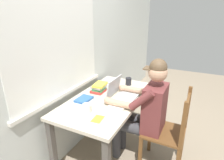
# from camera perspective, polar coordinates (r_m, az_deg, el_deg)

# --- Properties ---
(ground_plane) EXTENTS (8.00, 8.00, 0.00)m
(ground_plane) POSITION_cam_1_polar(r_m,az_deg,el_deg) (2.59, -1.16, -20.09)
(ground_plane) COLOR gray
(back_wall) EXTENTS (6.00, 0.08, 2.60)m
(back_wall) POSITION_cam_1_polar(r_m,az_deg,el_deg) (2.24, -11.66, 10.10)
(back_wall) COLOR beige
(back_wall) RESTS_ON ground
(desk) EXTENTS (1.35, 0.72, 0.73)m
(desk) POSITION_cam_1_polar(r_m,az_deg,el_deg) (2.24, -1.27, -7.63)
(desk) COLOR #BCB29E
(desk) RESTS_ON ground
(seated_person) EXTENTS (0.50, 0.60, 1.24)m
(seated_person) POSITION_cam_1_polar(r_m,az_deg,el_deg) (2.10, 9.89, -8.33)
(seated_person) COLOR brown
(seated_person) RESTS_ON ground
(wooden_chair) EXTENTS (0.42, 0.42, 0.94)m
(wooden_chair) POSITION_cam_1_polar(r_m,az_deg,el_deg) (2.17, 16.87, -14.90)
(wooden_chair) COLOR brown
(wooden_chair) RESTS_ON ground
(laptop) EXTENTS (0.33, 0.28, 0.23)m
(laptop) POSITION_cam_1_polar(r_m,az_deg,el_deg) (2.15, 2.51, -4.17)
(laptop) COLOR #ADAFB2
(laptop) RESTS_ON desk
(computer_mouse) EXTENTS (0.06, 0.10, 0.03)m
(computer_mouse) POSITION_cam_1_polar(r_m,az_deg,el_deg) (2.39, 6.94, -2.69)
(computer_mouse) COLOR #ADAFB2
(computer_mouse) RESTS_ON desk
(coffee_mug_white) EXTENTS (0.12, 0.09, 0.09)m
(coffee_mug_white) POSITION_cam_1_polar(r_m,az_deg,el_deg) (1.89, -7.57, -8.38)
(coffee_mug_white) COLOR silver
(coffee_mug_white) RESTS_ON desk
(coffee_mug_dark) EXTENTS (0.12, 0.08, 0.10)m
(coffee_mug_dark) POSITION_cam_1_polar(r_m,az_deg,el_deg) (2.55, 5.01, -0.39)
(coffee_mug_dark) COLOR black
(coffee_mug_dark) RESTS_ON desk
(book_stack_main) EXTENTS (0.21, 0.17, 0.11)m
(book_stack_main) POSITION_cam_1_polar(r_m,az_deg,el_deg) (2.31, -3.96, -2.37)
(book_stack_main) COLOR #BC332D
(book_stack_main) RESTS_ON desk
(book_stack_side) EXTENTS (0.21, 0.16, 0.04)m
(book_stack_side) POSITION_cam_1_polar(r_m,az_deg,el_deg) (2.10, -8.51, -6.05)
(book_stack_side) COLOR white
(book_stack_side) RESTS_ON desk
(paper_pile_near_laptop) EXTENTS (0.18, 0.18, 0.02)m
(paper_pile_near_laptop) POSITION_cam_1_polar(r_m,az_deg,el_deg) (1.91, 0.38, -9.11)
(paper_pile_near_laptop) COLOR white
(paper_pile_near_laptop) RESTS_ON desk
(landscape_photo_print) EXTENTS (0.14, 0.10, 0.00)m
(landscape_photo_print) POSITION_cam_1_polar(r_m,az_deg,el_deg) (1.79, -4.30, -11.64)
(landscape_photo_print) COLOR gold
(landscape_photo_print) RESTS_ON desk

